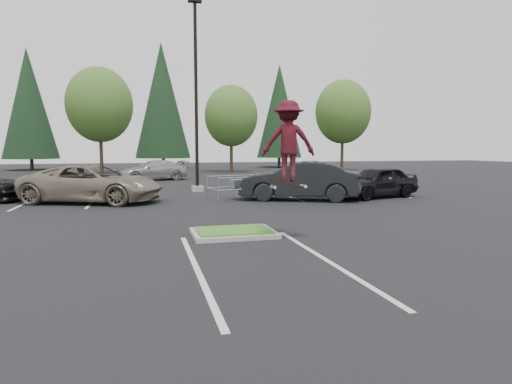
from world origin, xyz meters
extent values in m
plane|color=black|center=(0.00, 0.00, 0.00)|extent=(120.00, 120.00, 0.00)
cube|color=#9F9C94|center=(0.00, 0.00, 0.06)|extent=(2.20, 1.60, 0.12)
cube|color=#2F641F|center=(0.00, 0.00, 0.13)|extent=(1.95, 1.35, 0.05)
cube|color=beige|center=(-4.50, 9.00, 0.00)|extent=(0.12, 5.20, 0.01)
cube|color=beige|center=(-7.20, 9.00, 0.00)|extent=(0.12, 5.20, 0.01)
cube|color=beige|center=(4.50, 9.00, 0.00)|extent=(0.12, 5.20, 0.01)
cube|color=beige|center=(7.20, 9.00, 0.00)|extent=(0.12, 5.20, 0.01)
cube|color=beige|center=(9.90, 9.00, 0.00)|extent=(0.12, 5.20, 0.01)
cube|color=beige|center=(-1.35, -3.00, 0.00)|extent=(0.12, 6.00, 0.01)
cube|color=beige|center=(1.35, -3.00, 0.00)|extent=(0.12, 6.00, 0.01)
cube|color=#9F9C94|center=(0.50, 12.00, 0.15)|extent=(0.60, 0.60, 0.30)
cylinder|color=black|center=(0.50, 12.00, 5.00)|extent=(0.18, 0.18, 10.00)
cube|color=black|center=(0.50, 12.00, 10.00)|extent=(0.70, 0.35, 0.25)
cylinder|color=#38281C|center=(-6.00, 30.50, 1.75)|extent=(0.32, 0.32, 3.50)
ellipsoid|color=#3B6926|center=(-6.00, 30.50, 6.26)|extent=(5.89, 5.89, 6.77)
sphere|color=#3B6926|center=(-5.40, 30.20, 5.52)|extent=(3.68, 3.68, 3.68)
sphere|color=#3B6926|center=(-6.50, 30.90, 5.70)|extent=(4.05, 4.05, 4.05)
cylinder|color=#38281C|center=(6.00, 29.80, 1.52)|extent=(0.32, 0.32, 3.04)
ellipsoid|color=#3B6926|center=(6.00, 29.80, 5.44)|extent=(5.12, 5.12, 5.89)
sphere|color=#3B6926|center=(6.60, 29.50, 4.80)|extent=(3.20, 3.20, 3.20)
sphere|color=#3B6926|center=(5.50, 30.20, 4.96)|extent=(3.52, 3.52, 3.52)
cylinder|color=#38281C|center=(18.00, 30.30, 1.71)|extent=(0.32, 0.32, 3.42)
ellipsoid|color=#3B6926|center=(18.00, 30.30, 6.12)|extent=(5.76, 5.76, 6.62)
sphere|color=#3B6926|center=(18.60, 30.00, 5.40)|extent=(3.60, 3.60, 3.60)
sphere|color=#3B6926|center=(17.50, 30.70, 5.58)|extent=(3.96, 3.96, 3.96)
cylinder|color=#38281C|center=(-14.00, 40.00, 0.60)|extent=(0.36, 0.36, 1.20)
cone|color=black|center=(-14.00, 40.00, 7.10)|extent=(5.72, 5.72, 11.80)
cylinder|color=#38281C|center=(0.00, 40.50, 0.60)|extent=(0.36, 0.36, 1.20)
cone|color=black|center=(0.00, 40.50, 7.85)|extent=(6.38, 6.38, 13.30)
cylinder|color=#38281C|center=(14.00, 39.50, 0.60)|extent=(0.36, 0.36, 1.20)
cone|color=black|center=(14.00, 39.50, 6.85)|extent=(5.50, 5.50, 11.30)
cylinder|color=#97999F|center=(0.79, 6.91, 0.55)|extent=(0.06, 0.06, 1.10)
cylinder|color=#97999F|center=(0.48, 8.22, 0.55)|extent=(0.06, 0.06, 1.10)
cylinder|color=#97999F|center=(2.65, 7.35, 0.55)|extent=(0.06, 0.06, 1.10)
cylinder|color=#97999F|center=(2.35, 8.65, 0.55)|extent=(0.06, 0.06, 1.10)
cylinder|color=#97999F|center=(4.52, 7.78, 0.55)|extent=(0.06, 0.06, 1.10)
cylinder|color=#97999F|center=(4.21, 9.09, 0.55)|extent=(0.06, 0.06, 1.10)
cylinder|color=#97999F|center=(2.65, 7.35, 0.53)|extent=(3.74, 0.92, 0.05)
cylinder|color=#97999F|center=(2.65, 7.35, 1.05)|extent=(3.74, 0.92, 0.05)
cylinder|color=#97999F|center=(2.35, 8.65, 0.53)|extent=(3.74, 0.92, 0.05)
cylinder|color=#97999F|center=(2.35, 8.65, 1.05)|extent=(3.74, 0.92, 0.05)
cube|color=#97999F|center=(1.94, 7.87, 0.69)|extent=(0.91, 0.67, 0.46)
cube|color=black|center=(1.20, -1.00, 1.45)|extent=(1.31, 0.48, 0.38)
cylinder|color=beige|center=(0.80, -1.13, 1.38)|extent=(0.08, 0.05, 0.08)
cylinder|color=beige|center=(0.80, -0.87, 1.38)|extent=(0.08, 0.05, 0.08)
cylinder|color=beige|center=(1.60, -1.13, 1.38)|extent=(0.08, 0.05, 0.08)
cylinder|color=beige|center=(1.60, -0.87, 1.38)|extent=(0.08, 0.05, 0.08)
imported|color=maroon|center=(1.20, -1.00, 2.50)|extent=(1.43, 1.03, 2.00)
imported|color=gray|center=(-4.50, 8.47, 0.82)|extent=(6.46, 4.73, 1.63)
imported|color=black|center=(4.50, 7.00, 0.88)|extent=(5.63, 3.78, 1.75)
imported|color=black|center=(8.40, 7.00, 0.75)|extent=(4.69, 2.89, 1.49)
imported|color=#A7A8A2|center=(-1.54, 21.01, 0.73)|extent=(5.39, 3.33, 1.46)
camera|label=1|loc=(-2.30, -11.09, 2.33)|focal=30.00mm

